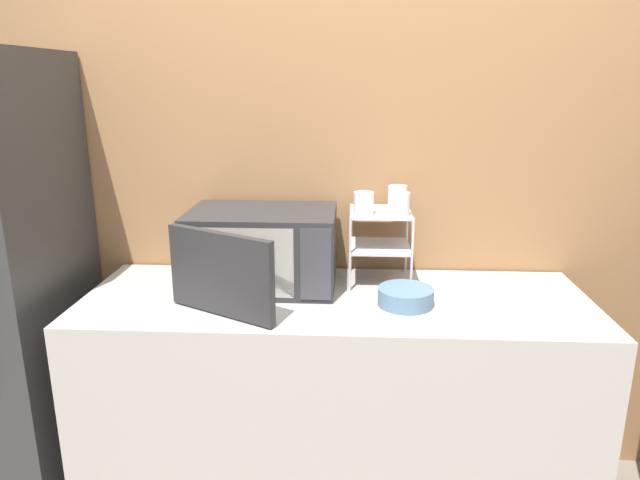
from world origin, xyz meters
The scene contains 8 objects.
wall_back centered at (0.00, 0.73, 1.30)m, with size 8.00×0.06×2.60m.
counter centered at (0.00, 0.34, 0.46)m, with size 1.91×0.69×0.93m.
microwave centered at (-0.30, 0.44, 1.08)m, with size 0.58×0.63×0.31m.
dish_rack centered at (0.17, 0.53, 1.14)m, with size 0.25×0.25×0.29m.
glass_front_left centered at (0.10, 0.46, 1.27)m, with size 0.08×0.08×0.09m.
glass_back_right centered at (0.24, 0.60, 1.27)m, with size 0.08×0.08×0.09m.
glass_front_right centered at (0.24, 0.46, 1.27)m, with size 0.08×0.08×0.09m.
bowl centered at (0.26, 0.28, 0.96)m, with size 0.20×0.20×0.06m.
Camera 1 is at (0.06, -1.68, 1.72)m, focal length 32.00 mm.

